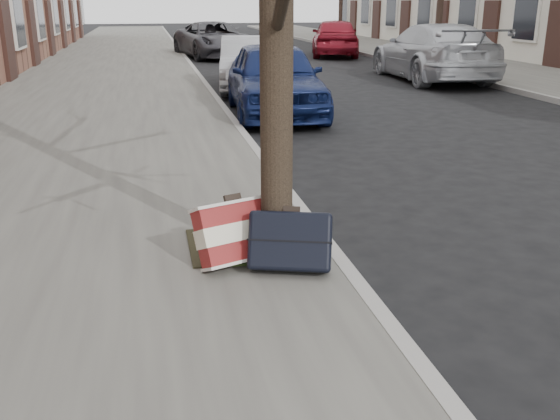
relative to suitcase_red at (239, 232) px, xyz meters
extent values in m
plane|color=black|center=(2.05, -0.83, -0.38)|extent=(120.00, 120.00, 0.00)
cube|color=slate|center=(-1.65, 14.17, -0.32)|extent=(5.00, 70.00, 0.12)
cube|color=slate|center=(9.85, 14.17, -0.32)|extent=(4.00, 70.00, 0.12)
cube|color=black|center=(0.05, 0.37, -0.25)|extent=(0.85, 0.85, 0.02)
cube|color=maroon|center=(0.00, 0.00, 0.00)|extent=(0.75, 0.58, 0.52)
cube|color=black|center=(0.36, -0.23, -0.01)|extent=(0.71, 0.54, 0.49)
imported|color=#101C4A|center=(1.73, 7.22, 0.32)|extent=(1.90, 4.17, 1.39)
imported|color=#A8ABAF|center=(1.83, 10.82, 0.25)|extent=(1.90, 3.99, 1.26)
imported|color=#37363C|center=(1.94, 20.09, 0.29)|extent=(3.04, 5.13, 1.34)
imported|color=#AFB2B7|center=(7.01, 11.65, 0.38)|extent=(2.42, 5.36, 1.52)
imported|color=maroon|center=(6.67, 19.82, 0.36)|extent=(2.72, 4.60, 1.47)
camera|label=1|loc=(-0.62, -4.51, 1.71)|focal=40.00mm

